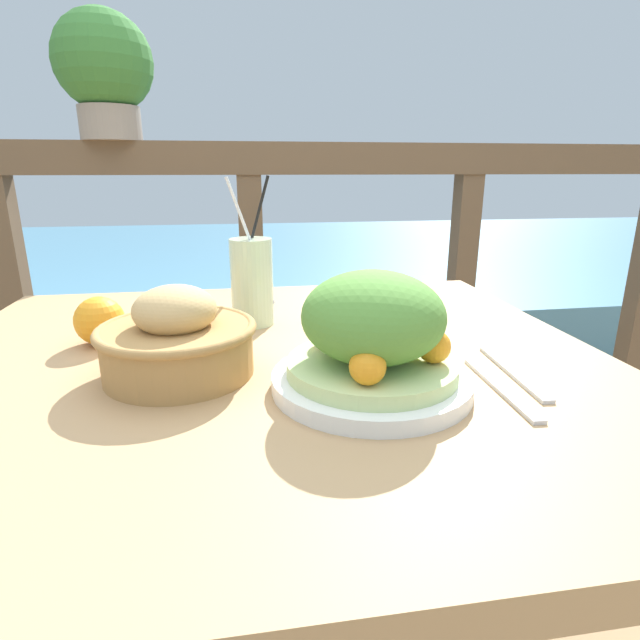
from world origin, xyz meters
TOP-DOWN VIEW (x-y plane):
  - patio_table at (0.00, 0.00)m, footprint 0.98×0.88m
  - railing_fence at (-0.00, 0.85)m, footprint 2.80×0.08m
  - sea_backdrop at (0.00, 3.35)m, footprint 12.00×4.00m
  - salad_plate at (0.12, -0.13)m, footprint 0.24×0.24m
  - drink_glass at (-0.02, 0.17)m, footprint 0.07×0.07m
  - bread_basket at (-0.12, -0.04)m, footprint 0.20×0.20m
  - potted_plant at (-0.37, 0.85)m, footprint 0.26×0.26m
  - fork at (0.27, -0.15)m, footprint 0.02×0.18m
  - knife at (0.31, -0.11)m, footprint 0.03×0.18m
  - orange_near_basket at (-0.25, 0.10)m, footprint 0.07×0.07m

SIDE VIEW (x-z plane):
  - sea_backdrop at x=0.00m, z-range 0.00..0.39m
  - patio_table at x=0.00m, z-range 0.27..1.02m
  - railing_fence at x=0.00m, z-range 0.20..1.28m
  - fork at x=0.27m, z-range 0.75..0.76m
  - knife at x=0.31m, z-range 0.75..0.76m
  - orange_near_basket at x=-0.25m, z-range 0.75..0.83m
  - bread_basket at x=-0.12m, z-range 0.74..0.86m
  - salad_plate at x=0.12m, z-range 0.74..0.89m
  - drink_glass at x=-0.02m, z-range 0.70..0.95m
  - potted_plant at x=-0.37m, z-range 1.10..1.42m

